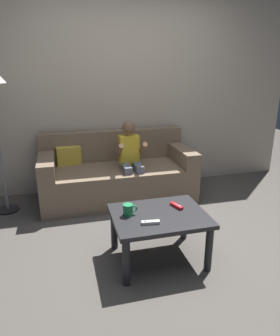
{
  "coord_description": "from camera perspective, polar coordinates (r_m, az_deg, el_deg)",
  "views": [
    {
      "loc": [
        -0.84,
        -2.17,
        1.58
      ],
      "look_at": [
        -0.09,
        0.66,
        0.59
      ],
      "focal_mm": 32.93,
      "sensor_mm": 36.0,
      "label": 1
    }
  ],
  "objects": [
    {
      "name": "coffee_table",
      "position": [
        2.58,
        3.55,
        -9.89
      ],
      "size": [
        0.77,
        0.6,
        0.42
      ],
      "color": "#232326",
      "rests_on": "ground"
    },
    {
      "name": "person_seated_on_couch",
      "position": [
        3.58,
        -1.76,
        1.91
      ],
      "size": [
        0.32,
        0.4,
        0.96
      ],
      "color": "slate",
      "rests_on": "ground"
    },
    {
      "name": "game_remote_white_near_edge",
      "position": [
        2.39,
        1.95,
        -10.04
      ],
      "size": [
        0.14,
        0.05,
        0.03
      ],
      "color": "white",
      "rests_on": "coffee_table"
    },
    {
      "name": "coffee_mug",
      "position": [
        2.5,
        -2.18,
        -7.74
      ],
      "size": [
        0.12,
        0.08,
        0.09
      ],
      "color": "#1E7F47",
      "rests_on": "coffee_table"
    },
    {
      "name": "ground_plane",
      "position": [
        2.81,
        5.42,
        -15.61
      ],
      "size": [
        9.15,
        9.15,
        0.0
      ],
      "primitive_type": "plane",
      "color": "#4C4742"
    },
    {
      "name": "couch",
      "position": [
        3.8,
        -4.35,
        -1.31
      ],
      "size": [
        1.81,
        0.8,
        0.79
      ],
      "color": "#75604C",
      "rests_on": "ground"
    },
    {
      "name": "game_remote_red_center",
      "position": [
        2.66,
        6.77,
        -6.98
      ],
      "size": [
        0.08,
        0.14,
        0.03
      ],
      "color": "red",
      "rests_on": "coffee_table"
    },
    {
      "name": "wall_back",
      "position": [
        4.02,
        -2.75,
        13.9
      ],
      "size": [
        4.57,
        0.05,
        2.5
      ],
      "primitive_type": "cube",
      "color": "#B2A38E",
      "rests_on": "ground"
    }
  ]
}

